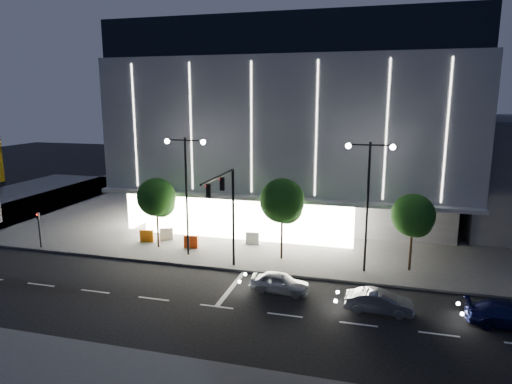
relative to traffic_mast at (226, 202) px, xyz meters
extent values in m
plane|color=black|center=(-1.00, -3.34, -5.03)|extent=(160.00, 160.00, 0.00)
cube|color=#474747|center=(4.00, 20.66, -4.95)|extent=(70.00, 40.00, 0.15)
cube|color=#4C4C51|center=(2.00, 20.66, -3.03)|extent=(28.00, 21.00, 4.00)
cube|color=gray|center=(2.00, 18.66, 4.47)|extent=(30.00, 25.00, 11.00)
cube|color=black|center=(2.00, 18.66, 11.47)|extent=(29.40, 24.50, 3.00)
cube|color=white|center=(-1.00, 7.36, -3.03)|extent=(18.00, 0.40, 3.60)
cube|color=white|center=(-11.80, 12.66, -3.03)|extent=(0.40, 10.00, 3.60)
cube|color=gray|center=(2.00, 6.36, -0.93)|extent=(30.00, 2.00, 0.30)
cube|color=white|center=(2.00, 6.14, 4.47)|extent=(24.00, 0.06, 10.00)
cylinder|color=black|center=(0.00, 1.46, -1.53)|extent=(0.18, 0.18, 7.00)
cylinder|color=black|center=(0.00, -1.44, 1.97)|extent=(0.14, 5.80, 0.14)
cube|color=black|center=(0.00, -0.74, 1.37)|extent=(0.28, 0.18, 0.85)
cube|color=black|center=(0.00, -3.14, 1.37)|extent=(0.28, 0.18, 0.85)
sphere|color=#FF0C0C|center=(-0.12, -0.74, 1.67)|extent=(0.14, 0.14, 0.14)
cylinder|color=black|center=(-4.00, 2.66, -0.53)|extent=(0.16, 0.16, 9.00)
cylinder|color=black|center=(-4.70, 2.66, 3.77)|extent=(1.40, 0.10, 0.10)
cylinder|color=black|center=(-3.30, 2.66, 3.77)|extent=(1.40, 0.10, 0.10)
sphere|color=white|center=(-5.40, 2.66, 3.67)|extent=(0.36, 0.36, 0.36)
sphere|color=white|center=(-2.60, 2.66, 3.67)|extent=(0.36, 0.36, 0.36)
cylinder|color=black|center=(9.00, 2.66, -0.53)|extent=(0.16, 0.16, 9.00)
cylinder|color=black|center=(8.30, 2.66, 3.77)|extent=(1.40, 0.10, 0.10)
cylinder|color=black|center=(9.70, 2.66, 3.77)|extent=(1.40, 0.10, 0.10)
sphere|color=white|center=(7.60, 2.66, 3.67)|extent=(0.36, 0.36, 0.36)
sphere|color=white|center=(10.40, 2.66, 3.67)|extent=(0.36, 0.36, 0.36)
cylinder|color=black|center=(-16.00, 1.16, -3.53)|extent=(0.12, 0.12, 3.00)
cube|color=black|center=(-16.00, 1.16, -2.33)|extent=(0.22, 0.16, 0.55)
sphere|color=#FF0C0C|center=(-16.00, 1.05, -2.18)|extent=(0.10, 0.10, 0.10)
cylinder|color=black|center=(-7.00, 3.66, -3.14)|extent=(0.16, 0.16, 3.78)
sphere|color=#173D10|center=(-7.00, 3.66, -0.82)|extent=(3.02, 3.02, 3.02)
sphere|color=#173D10|center=(-6.70, 3.86, -1.36)|extent=(2.16, 2.16, 2.16)
sphere|color=#173D10|center=(-7.25, 3.51, -1.14)|extent=(1.94, 1.94, 1.94)
cylinder|color=black|center=(3.00, 3.66, -3.00)|extent=(0.16, 0.16, 4.06)
sphere|color=#173D10|center=(3.00, 3.66, -0.50)|extent=(3.25, 3.25, 3.25)
sphere|color=#173D10|center=(3.30, 3.86, -1.08)|extent=(2.32, 2.32, 2.32)
sphere|color=#173D10|center=(2.75, 3.51, -0.85)|extent=(2.09, 2.09, 2.09)
cylinder|color=black|center=(12.00, 3.66, -3.21)|extent=(0.16, 0.16, 3.64)
sphere|color=#173D10|center=(12.00, 3.66, -0.97)|extent=(2.91, 2.91, 2.91)
sphere|color=#173D10|center=(12.30, 3.86, -1.49)|extent=(2.08, 2.08, 2.08)
sphere|color=#173D10|center=(11.75, 3.51, -1.28)|extent=(1.87, 1.87, 1.87)
imported|color=#B5B9BE|center=(4.07, -1.91, -4.40)|extent=(3.77, 1.73, 1.25)
imported|color=#97999E|center=(10.02, -3.11, -4.41)|extent=(3.77, 1.41, 1.23)
imported|color=#161A53|center=(16.64, -2.97, -4.40)|extent=(4.37, 1.81, 1.26)
cube|color=orange|center=(-8.55, 4.64, -4.38)|extent=(1.13, 0.44, 1.00)
cube|color=silver|center=(-7.23, 5.55, -4.38)|extent=(1.10, 0.68, 1.00)
cube|color=#FF440E|center=(-4.41, 4.13, -4.38)|extent=(1.12, 0.38, 1.00)
cube|color=silver|center=(0.03, 6.31, -4.38)|extent=(1.11, 0.31, 1.00)
camera|label=1|loc=(9.57, -27.76, 6.74)|focal=32.00mm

